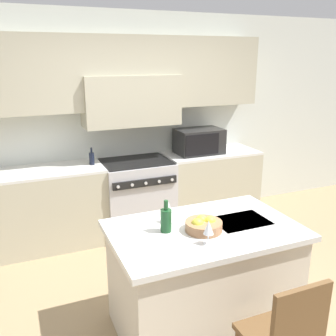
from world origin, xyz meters
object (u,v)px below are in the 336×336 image
island_chair (286,335)px  oil_bottle_on_counter (92,158)px  microwave (199,141)px  wine_bottle (166,220)px  wine_glass_near (209,228)px  fruit_bowl (203,225)px  range_stove (137,196)px  wine_glass_far (168,208)px

island_chair → oil_bottle_on_counter: bearing=102.1°
microwave → wine_bottle: microwave is taller
microwave → wine_glass_near: microwave is taller
island_chair → oil_bottle_on_counter: oil_bottle_on_counter is taller
fruit_bowl → wine_bottle: bearing=160.0°
range_stove → fruit_bowl: 2.03m
island_chair → fruit_bowl: size_ratio=3.25×
wine_glass_far → island_chair: bearing=-71.1°
wine_glass_near → wine_glass_far: same height
wine_glass_near → wine_glass_far: size_ratio=1.00×
wine_bottle → wine_glass_near: size_ratio=1.40×
microwave → wine_bottle: size_ratio=2.40×
microwave → island_chair: (-0.82, -2.78, -0.58)m
microwave → oil_bottle_on_counter: (-1.41, 0.01, -0.08)m
range_stove → wine_glass_near: 2.24m
island_chair → wine_bottle: size_ratio=3.68×
island_chair → fruit_bowl: bearing=101.7°
range_stove → microwave: 1.08m
range_stove → fruit_bowl: fruit_bowl is taller
range_stove → wine_glass_near: (-0.17, -2.17, 0.55)m
wine_glass_far → fruit_bowl: (0.19, -0.24, -0.08)m
wine_bottle → wine_glass_near: bearing=-56.4°
wine_bottle → range_stove: bearing=78.8°
wine_glass_near → wine_glass_far: bearing=105.5°
oil_bottle_on_counter → microwave: bearing=-0.2°
wine_bottle → oil_bottle_on_counter: bearing=95.1°
island_chair → wine_glass_near: size_ratio=5.16×
microwave → range_stove: bearing=-178.8°
range_stove → microwave: microwave is taller
wine_bottle → fruit_bowl: (0.27, -0.10, -0.05)m
fruit_bowl → microwave: bearing=63.7°
range_stove → wine_glass_far: bearing=-99.6°
microwave → oil_bottle_on_counter: bearing=179.8°
range_stove → wine_glass_far: 1.84m
oil_bottle_on_counter → island_chair: bearing=-77.9°
fruit_bowl → oil_bottle_on_counter: (-0.43, 1.99, 0.07)m
wine_bottle → wine_glass_far: (0.08, 0.14, 0.03)m
range_stove → wine_glass_far: (-0.29, -1.73, 0.55)m
wine_glass_far → oil_bottle_on_counter: bearing=97.9°
microwave → wine_glass_far: microwave is taller
island_chair → wine_glass_far: wine_glass_far is taller
range_stove → island_chair: 2.76m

